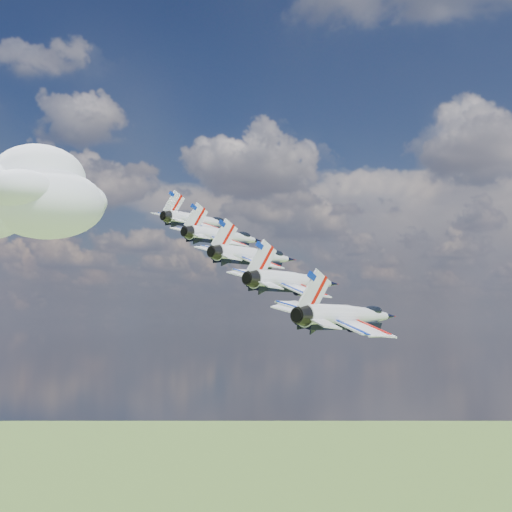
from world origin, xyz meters
The scene contains 6 objects.
cloud_left centered at (-111.86, 53.26, 172.53)m, with size 43.06×33.83×16.91m, color white.
jet_0 centered at (-31.84, 17.10, 154.02)m, with size 9.98×14.78×4.42m, color white, non-canonical shape.
jet_1 centered at (-23.11, 10.02, 150.51)m, with size 9.98×14.78×4.42m, color silver, non-canonical shape.
jet_2 centered at (-14.38, 2.93, 147.00)m, with size 9.98×14.78×4.42m, color white, non-canonical shape.
jet_3 centered at (-5.65, -4.15, 143.49)m, with size 9.98×14.78×4.42m, color silver, non-canonical shape.
jet_4 centered at (3.07, -11.23, 139.98)m, with size 9.98×14.78×4.42m, color white, non-canonical shape.
Camera 1 is at (26.48, -67.61, 139.52)m, focal length 50.00 mm.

